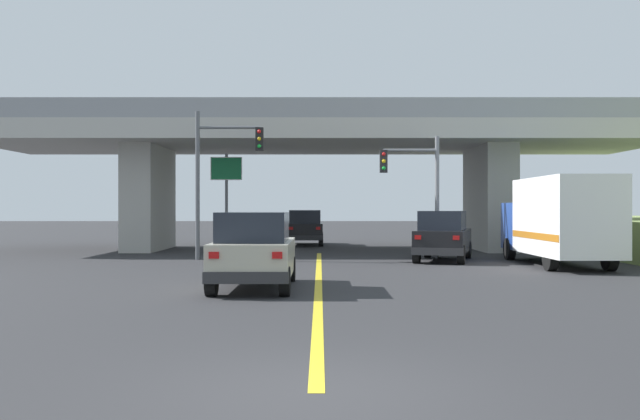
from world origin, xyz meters
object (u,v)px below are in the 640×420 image
(suv_lead, at_px, (255,250))
(box_truck, at_px, (560,220))
(highway_sign, at_px, (227,180))
(sedan_oncoming, at_px, (306,227))
(suv_crossing, at_px, (444,236))
(traffic_signal_farside, at_px, (219,166))
(traffic_signal_nearside, at_px, (418,181))

(suv_lead, distance_m, box_truck, 12.75)
(highway_sign, bearing_deg, suv_lead, -79.58)
(suv_lead, xyz_separation_m, highway_sign, (-2.82, 15.35, 2.49))
(sedan_oncoming, distance_m, highway_sign, 7.85)
(box_truck, height_order, highway_sign, highway_sign)
(suv_lead, bearing_deg, suv_crossing, 55.06)
(suv_crossing, distance_m, traffic_signal_farside, 9.64)
(box_truck, xyz_separation_m, traffic_signal_farside, (-13.00, 3.19, 2.19))
(suv_crossing, height_order, traffic_signal_nearside, traffic_signal_nearside)
(suv_lead, distance_m, traffic_signal_farside, 11.01)
(traffic_signal_farside, bearing_deg, sedan_oncoming, 73.69)
(suv_lead, height_order, highway_sign, highway_sign)
(suv_lead, distance_m, suv_crossing, 11.69)
(suv_crossing, relative_size, sedan_oncoming, 1.04)
(traffic_signal_farside, bearing_deg, highway_sign, 94.01)
(traffic_signal_nearside, bearing_deg, suv_lead, -117.79)
(traffic_signal_nearside, height_order, highway_sign, traffic_signal_nearside)
(box_truck, bearing_deg, highway_sign, 148.47)
(box_truck, relative_size, sedan_oncoming, 1.61)
(box_truck, relative_size, traffic_signal_nearside, 1.42)
(sedan_oncoming, bearing_deg, highway_sign, -119.86)
(sedan_oncoming, xyz_separation_m, traffic_signal_nearside, (4.99, -10.66, 2.29))
(sedan_oncoming, distance_m, traffic_signal_farside, 12.28)
(traffic_signal_nearside, bearing_deg, highway_sign, 154.21)
(box_truck, bearing_deg, suv_crossing, 147.64)
(suv_crossing, xyz_separation_m, traffic_signal_farside, (-9.17, 0.76, 2.87))
(box_truck, bearing_deg, traffic_signal_nearside, 139.41)
(suv_lead, xyz_separation_m, box_truck, (10.53, 7.15, 0.67))
(suv_crossing, xyz_separation_m, sedan_oncoming, (-5.81, 12.22, 0.00))
(suv_crossing, bearing_deg, suv_lead, -108.52)
(box_truck, bearing_deg, sedan_oncoming, 123.37)
(traffic_signal_nearside, bearing_deg, suv_crossing, -62.22)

